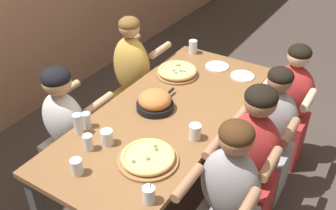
% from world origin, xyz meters
% --- Properties ---
extents(ground_plane, '(18.00, 18.00, 0.00)m').
position_xyz_m(ground_plane, '(0.00, 0.00, 0.00)').
color(ground_plane, '#423833').
rests_on(ground_plane, ground).
extents(dining_table, '(2.02, 0.87, 0.76)m').
position_xyz_m(dining_table, '(0.00, 0.00, 0.68)').
color(dining_table, brown).
rests_on(dining_table, ground).
extents(pizza_board_main, '(0.37, 0.37, 0.05)m').
position_xyz_m(pizza_board_main, '(-0.51, -0.18, 0.79)').
color(pizza_board_main, '#996B42').
rests_on(pizza_board_main, dining_table).
extents(pizza_board_second, '(0.35, 0.35, 0.06)m').
position_xyz_m(pizza_board_second, '(0.48, 0.21, 0.79)').
color(pizza_board_second, '#996B42').
rests_on(pizza_board_second, dining_table).
extents(skillet_bowl, '(0.39, 0.27, 0.14)m').
position_xyz_m(skillet_bowl, '(-0.03, 0.09, 0.82)').
color(skillet_bowl, black).
rests_on(skillet_bowl, dining_table).
extents(empty_plate_a, '(0.20, 0.20, 0.02)m').
position_xyz_m(empty_plate_a, '(0.78, -0.01, 0.77)').
color(empty_plate_a, white).
rests_on(empty_plate_a, dining_table).
extents(empty_plate_b, '(0.19, 0.19, 0.02)m').
position_xyz_m(empty_plate_b, '(0.75, -0.26, 0.77)').
color(empty_plate_b, white).
rests_on(empty_plate_b, dining_table).
extents(cocktail_glass_blue, '(0.07, 0.07, 0.12)m').
position_xyz_m(cocktail_glass_blue, '(-0.77, -0.36, 0.81)').
color(cocktail_glass_blue, silver).
rests_on(cocktail_glass_blue, dining_table).
extents(drinking_glass_a, '(0.07, 0.07, 0.10)m').
position_xyz_m(drinking_glass_a, '(-0.81, 0.11, 0.81)').
color(drinking_glass_a, silver).
rests_on(drinking_glass_a, dining_table).
extents(drinking_glass_b, '(0.06, 0.06, 0.11)m').
position_xyz_m(drinking_glass_b, '(-0.62, 0.20, 0.81)').
color(drinking_glass_b, silver).
rests_on(drinking_glass_b, dining_table).
extents(drinking_glass_c, '(0.08, 0.08, 0.10)m').
position_xyz_m(drinking_glass_c, '(-0.51, 0.13, 0.81)').
color(drinking_glass_c, silver).
rests_on(drinking_glass_c, dining_table).
extents(drinking_glass_d, '(0.06, 0.06, 0.15)m').
position_xyz_m(drinking_glass_d, '(-0.53, 0.36, 0.83)').
color(drinking_glass_d, silver).
rests_on(drinking_glass_d, dining_table).
extents(drinking_glass_e, '(0.08, 0.08, 0.11)m').
position_xyz_m(drinking_glass_e, '(-0.17, -0.31, 0.81)').
color(drinking_glass_e, silver).
rests_on(drinking_glass_e, dining_table).
extents(drinking_glass_f, '(0.08, 0.08, 0.12)m').
position_xyz_m(drinking_glass_f, '(0.91, 0.30, 0.82)').
color(drinking_glass_f, silver).
rests_on(drinking_glass_f, dining_table).
extents(drinking_glass_g, '(0.06, 0.06, 0.11)m').
position_xyz_m(drinking_glass_g, '(-0.45, 0.36, 0.81)').
color(drinking_glass_g, silver).
rests_on(drinking_glass_g, dining_table).
extents(diner_near_midright, '(0.51, 0.40, 1.13)m').
position_xyz_m(diner_near_midright, '(0.37, -0.66, 0.51)').
color(diner_near_midright, '#99999E').
rests_on(diner_near_midright, ground).
extents(diner_far_midleft, '(0.51, 0.40, 1.10)m').
position_xyz_m(diner_far_midleft, '(-0.39, 0.66, 0.51)').
color(diner_far_midleft, silver).
rests_on(diner_far_midleft, ground).
extents(diner_near_midleft, '(0.51, 0.40, 1.15)m').
position_xyz_m(diner_near_midleft, '(-0.38, -0.66, 0.53)').
color(diner_near_midleft, '#99999E').
rests_on(diner_near_midleft, ground).
extents(diner_far_midright, '(0.51, 0.40, 1.19)m').
position_xyz_m(diner_far_midright, '(0.45, 0.66, 0.54)').
color(diner_far_midright, gold).
rests_on(diner_far_midright, ground).
extents(diner_near_center, '(0.51, 0.40, 1.18)m').
position_xyz_m(diner_near_center, '(-0.02, -0.66, 0.55)').
color(diner_near_center, '#B22D2D').
rests_on(diner_near_center, ground).
extents(diner_near_right, '(0.51, 0.40, 1.11)m').
position_xyz_m(diner_near_right, '(0.84, -0.66, 0.50)').
color(diner_near_right, '#B22D2D').
rests_on(diner_near_right, ground).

